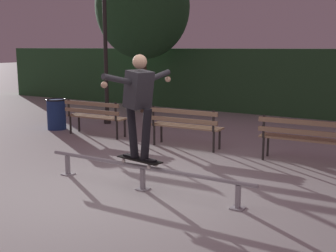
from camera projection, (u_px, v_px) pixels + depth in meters
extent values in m
plane|color=#ADAAA8|center=(134.00, 194.00, 6.28)|extent=(90.00, 90.00, 0.00)
cube|color=#2D5B33|center=(292.00, 82.00, 13.47)|extent=(24.00, 1.20, 2.07)
cylinder|color=#9E9EA3|center=(143.00, 167.00, 6.41)|extent=(3.60, 0.06, 0.06)
cube|color=#9E9EA3|center=(68.00, 165.00, 7.21)|extent=(0.06, 0.06, 0.32)
cube|color=#9E9EA3|center=(68.00, 174.00, 7.24)|extent=(0.18, 0.18, 0.01)
cube|color=#9E9EA3|center=(143.00, 179.00, 6.45)|extent=(0.06, 0.06, 0.32)
cube|color=#9E9EA3|center=(143.00, 189.00, 6.47)|extent=(0.18, 0.18, 0.01)
cube|color=#9E9EA3|center=(238.00, 197.00, 5.68)|extent=(0.06, 0.06, 0.32)
cube|color=#9E9EA3|center=(238.00, 208.00, 5.71)|extent=(0.18, 0.18, 0.01)
cube|color=black|center=(140.00, 159.00, 6.42)|extent=(0.80, 0.33, 0.02)
cube|color=black|center=(140.00, 159.00, 6.42)|extent=(0.79, 0.32, 0.00)
cube|color=#9E9EA3|center=(152.00, 164.00, 6.25)|extent=(0.08, 0.18, 0.02)
cube|color=#9E9EA3|center=(127.00, 158.00, 6.59)|extent=(0.08, 0.18, 0.02)
cylinder|color=beige|center=(149.00, 167.00, 6.20)|extent=(0.06, 0.04, 0.05)
cylinder|color=beige|center=(156.00, 165.00, 6.32)|extent=(0.06, 0.04, 0.05)
cylinder|color=beige|center=(124.00, 161.00, 6.54)|extent=(0.06, 0.04, 0.05)
cylinder|color=beige|center=(131.00, 159.00, 6.66)|extent=(0.06, 0.04, 0.05)
cube|color=black|center=(148.00, 160.00, 6.30)|extent=(0.27, 0.14, 0.03)
cube|color=black|center=(131.00, 156.00, 6.53)|extent=(0.27, 0.14, 0.03)
cylinder|color=black|center=(146.00, 135.00, 6.26)|extent=(0.22, 0.16, 0.79)
cylinder|color=black|center=(133.00, 132.00, 6.43)|extent=(0.22, 0.16, 0.79)
cube|color=#2D2D33|center=(139.00, 89.00, 6.22)|extent=(0.39, 0.41, 0.57)
cylinder|color=#2D2D33|center=(119.00, 80.00, 5.91)|extent=(0.19, 0.61, 0.21)
cylinder|color=#2D2D33|center=(156.00, 77.00, 6.48)|extent=(0.19, 0.61, 0.21)
sphere|color=tan|center=(104.00, 85.00, 5.71)|extent=(0.09, 0.09, 0.09)
sphere|color=tan|center=(168.00, 79.00, 6.70)|extent=(0.09, 0.09, 0.09)
sphere|color=tan|center=(140.00, 62.00, 6.13)|extent=(0.21, 0.21, 0.21)
cube|color=#282623|center=(125.00, 128.00, 10.20)|extent=(0.04, 0.04, 0.44)
cube|color=#282623|center=(117.00, 130.00, 9.92)|extent=(0.04, 0.04, 0.44)
cube|color=#282623|center=(116.00, 112.00, 9.81)|extent=(0.04, 0.04, 0.44)
cube|color=#282623|center=(79.00, 123.00, 10.86)|extent=(0.04, 0.04, 0.44)
cube|color=#282623|center=(71.00, 125.00, 10.58)|extent=(0.04, 0.04, 0.44)
cube|color=#282623|center=(69.00, 108.00, 10.47)|extent=(0.04, 0.04, 0.44)
cube|color=#A38460|center=(100.00, 116.00, 10.47)|extent=(1.60, 0.14, 0.04)
cube|color=#A38460|center=(97.00, 117.00, 10.35)|extent=(1.60, 0.14, 0.04)
cube|color=#A38460|center=(93.00, 118.00, 10.23)|extent=(1.60, 0.14, 0.04)
cube|color=#A38460|center=(91.00, 111.00, 10.14)|extent=(1.60, 0.09, 0.09)
cube|color=#A38460|center=(91.00, 104.00, 10.10)|extent=(1.60, 0.09, 0.09)
cube|color=#282623|center=(220.00, 139.00, 8.97)|extent=(0.04, 0.04, 0.44)
cube|color=#282623|center=(214.00, 142.00, 8.69)|extent=(0.04, 0.04, 0.44)
cube|color=#282623|center=(213.00, 121.00, 8.58)|extent=(0.04, 0.04, 0.44)
cube|color=#282623|center=(161.00, 133.00, 9.63)|extent=(0.04, 0.04, 0.44)
cube|color=#282623|center=(154.00, 135.00, 9.35)|extent=(0.04, 0.04, 0.44)
cube|color=#282623|center=(153.00, 116.00, 9.24)|extent=(0.04, 0.04, 0.44)
cube|color=#A38460|center=(189.00, 125.00, 9.24)|extent=(1.60, 0.14, 0.04)
cube|color=#A38460|center=(186.00, 126.00, 9.12)|extent=(1.60, 0.14, 0.04)
cube|color=#A38460|center=(183.00, 127.00, 9.00)|extent=(1.60, 0.14, 0.04)
cube|color=#A38460|center=(182.00, 120.00, 8.91)|extent=(1.60, 0.09, 0.09)
cube|color=#A38460|center=(182.00, 112.00, 8.87)|extent=(1.60, 0.09, 0.09)
cube|color=#282623|center=(268.00, 145.00, 8.40)|extent=(0.04, 0.04, 0.44)
cube|color=#282623|center=(263.00, 149.00, 8.12)|extent=(0.04, 0.04, 0.44)
cube|color=#282623|center=(264.00, 126.00, 8.01)|extent=(0.04, 0.04, 0.44)
cube|color=#A38460|center=(305.00, 137.00, 8.01)|extent=(1.60, 0.14, 0.04)
cube|color=#A38460|center=(304.00, 139.00, 7.89)|extent=(1.60, 0.14, 0.04)
cube|color=#A38460|center=(302.00, 140.00, 7.77)|extent=(1.60, 0.14, 0.04)
cube|color=#A38460|center=(302.00, 132.00, 7.68)|extent=(1.60, 0.09, 0.09)
cube|color=#A38460|center=(302.00, 122.00, 7.64)|extent=(1.60, 0.09, 0.09)
cylinder|color=brown|center=(143.00, 80.00, 13.91)|extent=(0.22, 0.22, 2.11)
ellipsoid|color=#234C28|center=(143.00, 7.00, 13.49)|extent=(3.00, 3.00, 3.30)
cylinder|color=#282623|center=(106.00, 59.00, 11.72)|extent=(0.11, 0.11, 3.60)
cylinder|color=#282623|center=(107.00, 121.00, 12.04)|extent=(0.20, 0.20, 0.12)
cylinder|color=navy|center=(56.00, 115.00, 11.14)|extent=(0.48, 0.48, 0.78)
torus|color=black|center=(56.00, 100.00, 11.06)|extent=(0.52, 0.52, 0.04)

